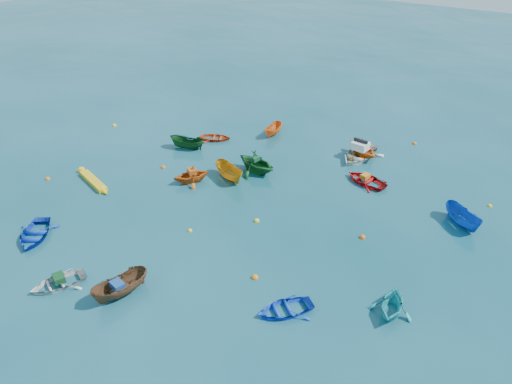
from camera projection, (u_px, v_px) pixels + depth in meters
The scene contains 32 objects.
ground at pixel (211, 233), 30.46m from camera, with size 160.00×160.00×0.00m, color #094047.
dinghy_blue_sw at pixel (35, 237), 30.07m from camera, with size 2.38×3.33×0.69m, color #0F3ABE.
dinghy_white_near at pixel (59, 285), 26.36m from camera, with size 2.02×2.83×0.59m, color silver.
sampan_brown_mid at pixel (122, 295), 25.72m from camera, with size 1.20×3.18×1.23m, color brown.
dinghy_blue_se at pixel (285, 311), 24.72m from camera, with size 2.03×2.84×0.59m, color blue.
dinghy_orange_w at pixel (192, 182), 35.82m from camera, with size 2.25×2.62×1.38m, color #CB5713.
sampan_yellow_mid at pixel (230, 179), 36.22m from camera, with size 1.19×3.15×1.22m, color orange.
dinghy_cyan_se at pixel (391, 312), 24.70m from camera, with size 2.18×2.53×1.33m, color #1CA8AF.
dinghy_red_nw at pixel (215, 140), 41.98m from camera, with size 1.85×2.59×0.54m, color red.
sampan_orange_n at pixel (273, 135), 42.86m from camera, with size 0.98×2.59×1.00m, color orange.
dinghy_green_n at pixel (256, 171), 37.17m from camera, with size 2.87×3.33×1.75m, color #13521F.
dinghy_red_ne at pixel (366, 183), 35.74m from camera, with size 2.23×3.12×0.65m, color red.
sampan_blue_far at pixel (461, 224), 31.22m from camera, with size 1.15×3.06×1.18m, color #0E49B6.
dinghy_orange_far at pixel (361, 156), 39.29m from camera, with size 2.65×3.07×1.62m, color orange.
sampan_green_far at pixel (187, 148), 40.54m from camera, with size 1.07×2.84×1.10m, color #0F4318.
kayak_yellow at pixel (94, 183), 35.67m from camera, with size 0.62×4.13×0.42m, color gold, non-canonical shape.
motorboat_white at pixel (359, 157), 39.14m from camera, with size 2.98×4.17×1.46m, color white.
tarp_green_a at pixel (59, 278), 26.16m from camera, with size 0.72×0.54×0.35m, color #10421C.
tarp_blue_a at pixel (117, 285), 25.22m from camera, with size 0.70×0.53×0.34m, color navy.
tarp_orange_a at pixel (192, 171), 35.40m from camera, with size 0.71×0.54×0.35m, color #BC4E13.
tarp_green_b at pixel (255, 159), 36.69m from camera, with size 0.63×0.48×0.31m, color #134E28.
tarp_orange_b at pixel (365, 176), 35.56m from camera, with size 0.62×0.47×0.30m, color orange.
buoy_or_a at pixel (48, 179), 36.16m from camera, with size 0.36×0.36×0.36m, color orange.
buoy_ye_a at pixel (190, 231), 30.62m from camera, with size 0.29×0.29×0.29m, color yellow.
buoy_or_b at pixel (255, 278), 26.88m from camera, with size 0.38×0.38×0.38m, color orange.
buoy_ye_b at pixel (114, 126), 44.47m from camera, with size 0.39×0.39×0.39m, color yellow.
buoy_or_c at pixel (163, 168), 37.68m from camera, with size 0.38×0.38×0.38m, color #FA580D.
buoy_ye_c at pixel (257, 221), 31.52m from camera, with size 0.37×0.37×0.37m, color yellow.
buoy_or_d at pixel (362, 238), 30.02m from camera, with size 0.39×0.39×0.39m, color #E9550C.
buoy_ye_d at pixel (262, 169), 37.56m from camera, with size 0.38×0.38×0.38m, color yellow.
buoy_or_e at pixel (414, 144), 41.25m from camera, with size 0.36×0.36×0.36m, color #E65E0C.
buoy_ye_e at pixel (490, 206), 33.03m from camera, with size 0.31×0.31×0.31m, color yellow.
Camera 1 is at (15.97, -19.22, 17.80)m, focal length 35.00 mm.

